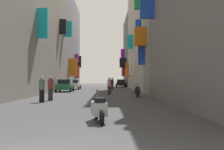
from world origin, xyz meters
name	(u,v)px	position (x,y,z in m)	size (l,w,h in m)	color
ground_plane	(97,91)	(0.00, 30.00, 0.00)	(140.00, 140.00, 0.00)	#424244
building_left_mid_a	(14,26)	(-7.99, 23.62, 6.83)	(7.20, 29.84, 13.65)	gray
building_left_mid_b	(59,44)	(-7.99, 49.26, 8.33)	(7.35, 21.47, 16.69)	gray
building_right_mid_a	(177,30)	(7.97, 22.10, 6.18)	(7.15, 3.89, 12.36)	gray
building_right_mid_b	(155,17)	(8.00, 34.73, 10.29)	(6.85, 21.39, 20.60)	#BCB29E
building_right_far	(140,53)	(7.99, 52.75, 6.96)	(7.33, 14.50, 13.93)	slate
parked_car_black	(121,83)	(3.92, 49.85, 0.76)	(1.88, 3.96, 1.46)	black
parked_car_green	(65,85)	(-3.75, 29.23, 0.77)	(1.86, 3.93, 1.47)	#236638
parked_car_white	(73,84)	(-3.71, 37.28, 0.74)	(1.95, 3.93, 1.40)	white
scooter_silver	(99,109)	(1.03, 5.17, 0.46)	(0.62, 1.91, 1.13)	#ADADB2
scooter_black	(138,91)	(3.88, 19.23, 0.46)	(0.59, 1.93, 1.13)	black
scooter_red	(110,87)	(1.60, 31.24, 0.46)	(0.60, 1.89, 1.13)	red
pedestrian_crossing	(112,83)	(2.11, 40.84, 0.89)	(0.54, 0.54, 1.77)	#3F3F3F
pedestrian_near_left	(112,84)	(2.03, 35.28, 0.78)	(0.53, 0.53, 1.58)	#353535
pedestrian_near_right	(42,90)	(-2.86, 13.43, 0.83)	(0.52, 0.52, 1.66)	black
pedestrian_mid_street	(109,86)	(1.51, 22.57, 0.84)	(0.40, 0.40, 1.69)	#363636
pedestrian_far_away	(50,88)	(-2.63, 15.04, 0.85)	(0.45, 0.45, 1.70)	#2A2A2A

